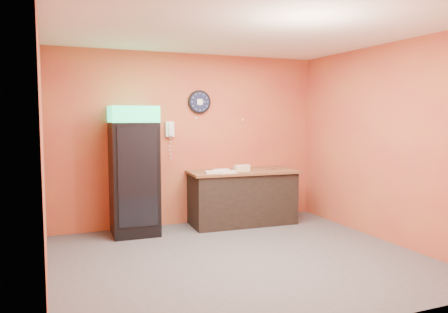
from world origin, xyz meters
TOP-DOWN VIEW (x-y plane):
  - floor at (0.00, 0.00)m, footprint 4.50×4.50m
  - back_wall at (0.00, 2.00)m, footprint 4.50×0.02m
  - left_wall at (-2.25, 0.00)m, footprint 0.02×4.00m
  - right_wall at (2.25, 0.00)m, footprint 0.02×4.00m
  - ceiling at (0.00, 0.00)m, footprint 4.50×4.00m
  - beverage_cooler at (-1.01, 1.61)m, footprint 0.69×0.71m
  - prep_counter at (0.77, 1.62)m, footprint 1.74×0.84m
  - wall_clock at (0.15, 1.97)m, footprint 0.38×0.06m
  - wall_phone at (-0.37, 1.95)m, footprint 0.13×0.11m
  - butcher_paper at (0.77, 1.62)m, footprint 1.83×0.94m
  - sub_roll_stack at (0.70, 1.47)m, footprint 0.26×0.11m
  - wrapped_sandwich_left at (0.21, 1.41)m, footprint 0.31×0.15m
  - wrapped_sandwich_mid at (0.40, 1.34)m, footprint 0.26×0.11m
  - wrapped_sandwich_right at (0.39, 1.61)m, footprint 0.27×0.12m
  - kitchen_tool at (0.64, 1.68)m, footprint 0.06×0.06m

SIDE VIEW (x-z plane):
  - floor at x=0.00m, z-range 0.00..0.00m
  - prep_counter at x=0.77m, z-range 0.00..0.85m
  - butcher_paper at x=0.77m, z-range 0.85..0.89m
  - wrapped_sandwich_mid at x=0.40m, z-range 0.89..0.93m
  - wrapped_sandwich_right at x=0.39m, z-range 0.89..0.93m
  - wrapped_sandwich_left at x=0.21m, z-range 0.89..0.93m
  - kitchen_tool at x=0.64m, z-range 0.89..0.95m
  - beverage_cooler at x=-1.01m, z-range -0.02..1.91m
  - sub_roll_stack at x=0.70m, z-range 0.89..1.00m
  - back_wall at x=0.00m, z-range 0.00..2.80m
  - left_wall at x=-2.25m, z-range 0.00..2.80m
  - right_wall at x=2.25m, z-range 0.00..2.80m
  - wall_phone at x=-0.37m, z-range 1.45..1.69m
  - wall_clock at x=0.15m, z-range 1.82..2.21m
  - ceiling at x=0.00m, z-range 2.79..2.81m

